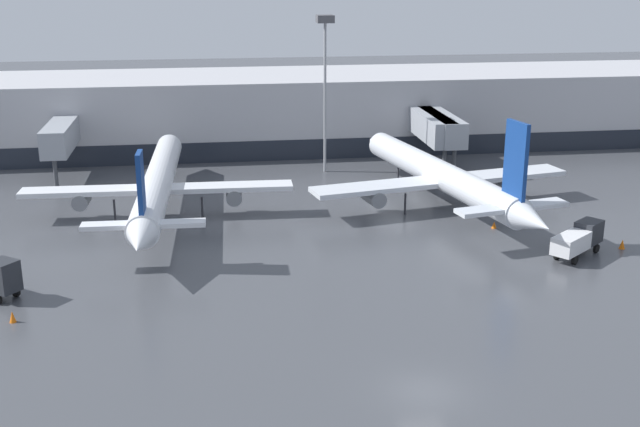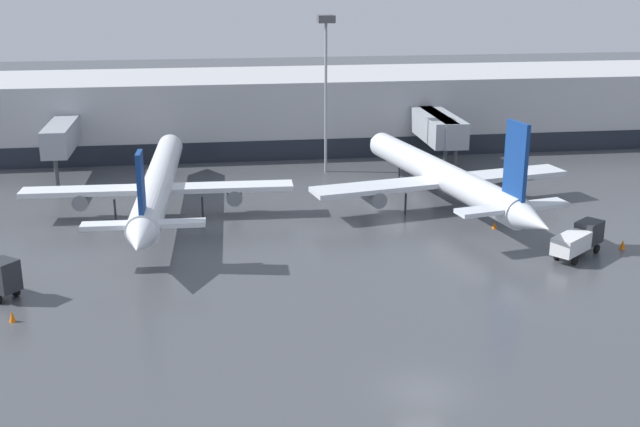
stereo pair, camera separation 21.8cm
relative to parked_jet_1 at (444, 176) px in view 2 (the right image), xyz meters
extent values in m
plane|color=#424449|center=(-10.58, -32.62, -3.14)|extent=(320.00, 320.00, 0.00)
cube|color=#B2B2B7|center=(-10.58, 29.38, 1.36)|extent=(160.00, 16.00, 9.00)
cube|color=#1E232D|center=(-10.58, 21.33, -1.94)|extent=(156.80, 0.10, 2.40)
cube|color=#9399A0|center=(-37.08, 16.28, 1.46)|extent=(2.60, 10.19, 2.80)
cylinder|color=#3F4247|center=(-37.08, 11.79, -1.54)|extent=(0.44, 0.44, 3.20)
cube|color=#9399A0|center=(4.37, 15.68, 1.46)|extent=(2.60, 11.40, 2.80)
cylinder|color=#3F4247|center=(4.37, 10.58, -1.54)|extent=(0.44, 0.44, 3.20)
cube|color=#9399A0|center=(3.35, 15.76, 1.46)|extent=(2.60, 11.24, 2.80)
cylinder|color=#3F4247|center=(3.35, 10.74, -1.54)|extent=(0.44, 0.44, 3.20)
cylinder|color=silver|center=(-0.18, 0.89, 0.03)|extent=(8.06, 27.12, 2.62)
cone|color=silver|center=(-3.22, 15.60, 0.03)|extent=(3.02, 3.33, 2.49)
cone|color=silver|center=(2.96, -14.33, 0.03)|extent=(3.11, 4.33, 2.36)
cube|color=silver|center=(-0.05, 0.23, -0.49)|extent=(25.57, 8.26, 0.44)
cube|color=silver|center=(2.34, -11.34, 0.30)|extent=(9.83, 3.70, 0.35)
cube|color=navy|center=(2.34, -11.34, 4.05)|extent=(0.93, 2.87, 6.45)
cylinder|color=slate|center=(-7.03, -1.22, -1.28)|extent=(2.12, 3.71, 1.44)
cylinder|color=slate|center=(6.93, 1.67, -1.28)|extent=(2.12, 3.71, 1.44)
cylinder|color=#2D2D33|center=(-1.97, 9.53, -2.14)|extent=(0.20, 0.20, 2.00)
cylinder|color=#2D2D33|center=(-3.90, -1.26, -2.14)|extent=(0.20, 0.20, 2.00)
cylinder|color=#2D2D33|center=(4.08, 0.39, -2.14)|extent=(0.20, 0.20, 2.00)
cylinder|color=silver|center=(-26.24, 1.78, 0.04)|extent=(3.55, 29.28, 2.61)
cone|color=silver|center=(-25.73, 17.81, 0.04)|extent=(2.57, 2.95, 2.48)
cone|color=silver|center=(-26.77, -14.78, 0.04)|extent=(2.48, 3.99, 2.35)
cube|color=silver|center=(-26.26, 1.05, -0.48)|extent=(24.35, 3.18, 0.44)
cube|color=silver|center=(-26.67, -11.65, 0.31)|extent=(9.27, 1.64, 0.35)
cube|color=navy|center=(-26.67, -11.65, 3.35)|extent=(0.43, 2.17, 5.03)
cylinder|color=slate|center=(-33.06, 1.27, -1.27)|extent=(1.52, 2.69, 1.44)
cylinder|color=slate|center=(-19.47, 0.83, -1.27)|extent=(1.52, 2.69, 1.44)
cylinder|color=#2D2D33|center=(-25.94, 11.27, -2.14)|extent=(0.20, 0.20, 2.01)
cylinder|color=#2D2D33|center=(-30.17, 0.44, -2.14)|extent=(0.20, 0.20, 2.01)
cylinder|color=#2D2D33|center=(-22.40, 0.20, -2.14)|extent=(0.20, 0.20, 2.01)
cube|color=silver|center=(5.98, -14.66, -1.75)|extent=(3.88, 3.55, 1.38)
cube|color=#26282D|center=(8.29, -12.85, -1.55)|extent=(2.72, 2.61, 1.80)
cylinder|color=black|center=(7.90, -12.21, -2.79)|extent=(0.70, 0.63, 0.70)
cylinder|color=black|center=(8.82, -13.38, -2.79)|extent=(0.70, 0.63, 0.70)
cylinder|color=black|center=(5.02, -14.47, -2.79)|extent=(0.70, 0.63, 0.70)
cylinder|color=black|center=(5.94, -15.65, -2.79)|extent=(0.70, 0.63, 0.70)
cube|color=#26282D|center=(-35.84, -16.57, -1.36)|extent=(2.41, 2.38, 2.17)
cylinder|color=black|center=(-35.31, -16.01, -2.79)|extent=(0.71, 0.63, 0.70)
cone|color=orange|center=(-34.61, -20.34, -2.76)|extent=(0.43, 0.43, 0.76)
cone|color=orange|center=(11.33, -12.83, -2.75)|extent=(0.48, 0.48, 0.78)
cone|color=orange|center=(2.85, -6.30, -2.85)|extent=(0.45, 0.45, 0.59)
cylinder|color=gray|center=(-8.88, 15.46, 4.93)|extent=(0.30, 0.30, 16.14)
cube|color=#4C4C51|center=(-8.88, 15.46, 13.40)|extent=(1.80, 1.80, 0.80)
camera|label=1|loc=(-21.64, -69.97, 19.10)|focal=45.00mm
camera|label=2|loc=(-21.42, -70.00, 19.10)|focal=45.00mm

